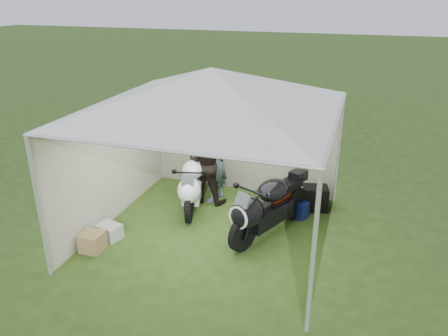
{
  "coord_description": "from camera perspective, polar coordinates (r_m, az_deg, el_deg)",
  "views": [
    {
      "loc": [
        2.35,
        -6.59,
        4.15
      ],
      "look_at": [
        0.1,
        0.35,
        1.15
      ],
      "focal_mm": 35.0,
      "sensor_mm": 36.0,
      "label": 1
    }
  ],
  "objects": [
    {
      "name": "ground",
      "position": [
        8.13,
        -1.47,
        -8.33
      ],
      "size": [
        80.0,
        80.0,
        0.0
      ],
      "primitive_type": "plane",
      "color": "#284014",
      "rests_on": "ground"
    },
    {
      "name": "person_blue_jacket",
      "position": [
        8.93,
        -1.2,
        1.19
      ],
      "size": [
        0.62,
        0.77,
        1.85
      ],
      "primitive_type": "imported",
      "rotation": [
        0.0,
        0.0,
        -1.86
      ],
      "color": "slate",
      "rests_on": "ground"
    },
    {
      "name": "crate_1",
      "position": [
        7.86,
        -16.78,
        -9.19
      ],
      "size": [
        0.37,
        0.37,
        0.33
      ],
      "primitive_type": "cube",
      "rotation": [
        0.0,
        0.0,
        0.01
      ],
      "color": "olive",
      "rests_on": "ground"
    },
    {
      "name": "motorcycle_white",
      "position": [
        8.77,
        -4.16,
        -1.96
      ],
      "size": [
        0.79,
        1.95,
        0.98
      ],
      "rotation": [
        0.0,
        0.0,
        0.26
      ],
      "color": "black",
      "rests_on": "ground"
    },
    {
      "name": "canopy_tent",
      "position": [
        7.2,
        -1.59,
        9.72
      ],
      "size": [
        5.66,
        5.66,
        3.0
      ],
      "color": "silver",
      "rests_on": "ground"
    },
    {
      "name": "equipment_box",
      "position": [
        9.01,
        11.81,
        -3.86
      ],
      "size": [
        0.56,
        0.49,
        0.49
      ],
      "primitive_type": "cube",
      "rotation": [
        0.0,
        0.0,
        0.23
      ],
      "color": "black",
      "rests_on": "ground"
    },
    {
      "name": "person_dark_jacket",
      "position": [
        8.93,
        -2.2,
        0.67
      ],
      "size": [
        0.88,
        0.71,
        1.71
      ],
      "primitive_type": "imported",
      "rotation": [
        0.0,
        0.0,
        3.06
      ],
      "color": "black",
      "rests_on": "ground"
    },
    {
      "name": "crate_0",
      "position": [
        8.14,
        -14.74,
        -8.02
      ],
      "size": [
        0.47,
        0.41,
        0.27
      ],
      "primitive_type": "cube",
      "rotation": [
        0.0,
        0.0,
        -0.26
      ],
      "color": "#B0B3B8",
      "rests_on": "ground"
    },
    {
      "name": "paddock_stand",
      "position": [
        8.7,
        9.44,
        -5.26
      ],
      "size": [
        0.5,
        0.42,
        0.32
      ],
      "primitive_type": "cube",
      "rotation": [
        0.0,
        0.0,
        -0.42
      ],
      "color": "#2433C0",
      "rests_on": "ground"
    },
    {
      "name": "motorcycle_black",
      "position": [
        7.77,
        5.58,
        -4.95
      ],
      "size": [
        1.16,
        2.05,
        1.08
      ],
      "rotation": [
        0.0,
        0.0,
        -0.42
      ],
      "color": "black",
      "rests_on": "ground"
    }
  ]
}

